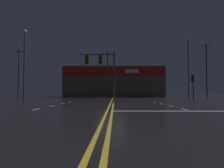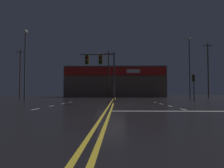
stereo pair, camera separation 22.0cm
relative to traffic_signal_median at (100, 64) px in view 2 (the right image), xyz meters
The scene contains 8 objects.
ground_plane 4.83m from the traffic_signal_median, 63.52° to the right, with size 200.00×200.00×0.00m, color black.
road_markings 5.87m from the traffic_signal_median, 60.15° to the right, with size 14.47×60.00×0.01m.
traffic_signal_median is the anchor object (origin of this frame).
traffic_signal_corner_northeast 14.72m from the traffic_signal_median, 33.20° to the left, with size 0.42×0.36×3.62m.
streetlight_near_left 12.17m from the traffic_signal_median, 149.67° to the left, with size 0.56×0.56×9.41m.
streetlight_median_approach 24.19m from the traffic_signal_median, 50.62° to the left, with size 0.56×0.56×11.41m.
building_backdrop 35.94m from the traffic_signal_median, 88.06° to the left, with size 25.29×10.23×7.73m.
utility_pole_row 28.50m from the traffic_signal_median, 87.52° to the left, with size 46.01×0.26×12.59m.
Camera 2 is at (0.55, -19.74, 1.08)m, focal length 35.00 mm.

